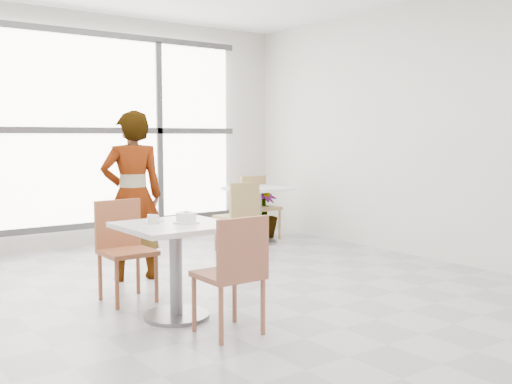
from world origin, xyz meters
TOP-DOWN VIEW (x-y plane):
  - floor at (0.00, 0.00)m, footprint 7.00×7.00m
  - wall_back at (0.00, 3.50)m, footprint 6.00×0.00m
  - wall_right at (3.00, 0.00)m, footprint 0.00×7.00m
  - window at (0.00, 3.44)m, footprint 4.60×0.07m
  - main_table at (-0.49, 0.10)m, footprint 0.80×0.80m
  - chair_near at (-0.37, -0.54)m, footprint 0.42×0.42m
  - chair_far at (-0.60, 0.84)m, footprint 0.42×0.42m
  - oatmeal_bowl at (-0.40, 0.08)m, footprint 0.21×0.21m
  - coffee_cup at (-0.62, 0.22)m, footprint 0.16×0.13m
  - person at (-0.22, 1.46)m, footprint 0.69×0.53m
  - bg_table_right at (1.99, 2.35)m, footprint 0.70×0.70m
  - bg_chair_right_near at (1.42, 1.96)m, footprint 0.42×0.42m
  - bg_chair_right_far at (2.23, 2.66)m, footprint 0.42×0.42m
  - plant_right at (2.31, 2.64)m, footprint 0.48×0.48m

SIDE VIEW (x-z plane):
  - floor at x=0.00m, z-range 0.00..0.00m
  - plant_right at x=2.31m, z-range 0.00..0.72m
  - bg_table_right at x=1.99m, z-range 0.11..0.86m
  - chair_near at x=-0.37m, z-range 0.07..0.94m
  - chair_far at x=-0.60m, z-range 0.07..0.94m
  - bg_chair_right_near at x=1.42m, z-range 0.07..0.94m
  - bg_chair_right_far at x=2.23m, z-range 0.07..0.94m
  - main_table at x=-0.49m, z-range 0.15..0.90m
  - coffee_cup at x=-0.62m, z-range 0.75..0.81m
  - oatmeal_bowl at x=-0.40m, z-range 0.75..0.84m
  - person at x=-0.22m, z-range 0.00..1.68m
  - window at x=0.00m, z-range 0.24..2.76m
  - wall_back at x=0.00m, z-range -1.50..4.50m
  - wall_right at x=3.00m, z-range -2.00..5.00m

